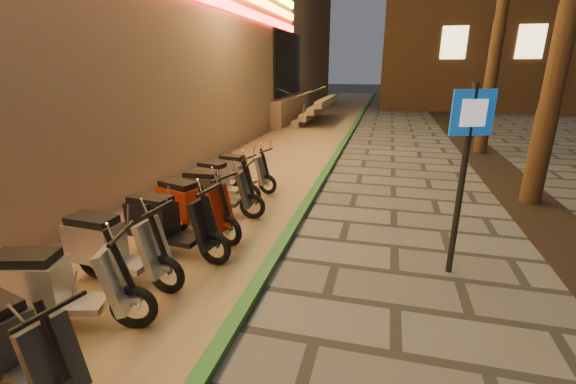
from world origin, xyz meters
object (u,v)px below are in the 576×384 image
(scooter_11, at_px, (222,180))
(scooter_7, at_px, (112,247))
(pedestrian_sign, at_px, (466,156))
(scooter_9, at_px, (191,206))
(scooter_8, at_px, (167,224))
(scooter_6, at_px, (56,287))
(scooter_10, at_px, (214,191))
(scooter_5, at_px, (12,344))
(scooter_12, at_px, (241,171))

(scooter_11, bearing_deg, scooter_7, -79.54)
(pedestrian_sign, distance_m, scooter_9, 4.23)
(scooter_8, relative_size, scooter_9, 1.02)
(scooter_9, bearing_deg, scooter_11, 114.49)
(scooter_6, bearing_deg, scooter_7, 78.60)
(scooter_7, distance_m, scooter_10, 2.54)
(scooter_7, bearing_deg, scooter_5, -74.11)
(scooter_5, distance_m, scooter_10, 4.28)
(scooter_7, height_order, scooter_10, scooter_7)
(scooter_10, relative_size, scooter_11, 1.06)
(scooter_5, height_order, scooter_9, scooter_9)
(scooter_5, relative_size, scooter_6, 0.94)
(pedestrian_sign, relative_size, scooter_9, 1.53)
(scooter_11, xyz_separation_m, scooter_12, (0.13, 0.80, -0.01))
(scooter_8, bearing_deg, scooter_9, 98.10)
(scooter_10, bearing_deg, scooter_8, -91.87)
(pedestrian_sign, xyz_separation_m, scooter_7, (-4.33, -1.39, -1.14))
(scooter_5, height_order, scooter_6, scooter_6)
(scooter_8, distance_m, scooter_9, 0.76)
(pedestrian_sign, xyz_separation_m, scooter_12, (-4.15, 2.79, -1.21))
(scooter_9, bearing_deg, scooter_10, 107.57)
(scooter_5, relative_size, scooter_7, 0.94)
(pedestrian_sign, distance_m, scooter_8, 4.24)
(scooter_5, xyz_separation_m, scooter_8, (-0.09, 2.61, 0.03))
(scooter_9, bearing_deg, pedestrian_sign, 14.21)
(scooter_10, distance_m, scooter_12, 1.65)
(scooter_6, height_order, scooter_8, scooter_8)
(scooter_6, distance_m, scooter_9, 2.59)
(scooter_5, bearing_deg, scooter_8, 106.11)
(scooter_7, height_order, scooter_9, scooter_9)
(pedestrian_sign, height_order, scooter_6, pedestrian_sign)
(scooter_7, xyz_separation_m, scooter_11, (0.05, 3.38, -0.06))
(scooter_11, distance_m, scooter_12, 0.81)
(scooter_6, xyz_separation_m, scooter_12, (0.12, 5.14, -0.07))
(scooter_9, height_order, scooter_12, scooter_9)
(scooter_7, relative_size, scooter_9, 1.01)
(scooter_12, bearing_deg, scooter_5, -75.66)
(scooter_6, bearing_deg, scooter_8, 68.37)
(scooter_10, bearing_deg, scooter_11, 101.65)
(scooter_10, xyz_separation_m, scooter_11, (-0.21, 0.85, -0.03))
(scooter_5, bearing_deg, scooter_7, 116.00)
(scooter_5, relative_size, scooter_11, 1.05)
(pedestrian_sign, relative_size, scooter_11, 1.71)
(pedestrian_sign, height_order, scooter_5, pedestrian_sign)
(scooter_8, bearing_deg, scooter_10, 97.52)
(scooter_7, distance_m, scooter_8, 0.91)
(scooter_9, height_order, scooter_11, scooter_9)
(pedestrian_sign, bearing_deg, scooter_12, 123.54)
(pedestrian_sign, relative_size, scooter_8, 1.51)
(scooter_8, relative_size, scooter_10, 1.07)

